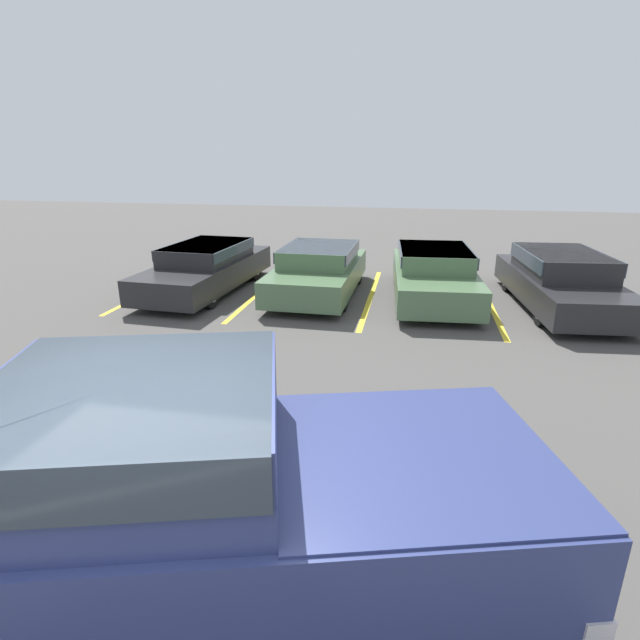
{
  "coord_description": "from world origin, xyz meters",
  "views": [
    {
      "loc": [
        1.63,
        -2.39,
        3.34
      ],
      "look_at": [
        0.33,
        4.44,
        1.0
      ],
      "focal_mm": 28.0,
      "sensor_mm": 36.0,
      "label": 1
    }
  ],
  "objects_px": {
    "parked_sedan_b": "(319,269)",
    "parked_sedan_d": "(561,278)",
    "pickup_truck": "(182,491)",
    "parked_sedan_a": "(207,266)",
    "parked_sedan_c": "(433,272)"
  },
  "relations": [
    {
      "from": "pickup_truck",
      "to": "parked_sedan_c",
      "type": "distance_m",
      "value": 9.18
    },
    {
      "from": "pickup_truck",
      "to": "parked_sedan_c",
      "type": "bearing_deg",
      "value": 60.98
    },
    {
      "from": "parked_sedan_b",
      "to": "parked_sedan_d",
      "type": "height_order",
      "value": "parked_sedan_d"
    },
    {
      "from": "parked_sedan_b",
      "to": "parked_sedan_c",
      "type": "relative_size",
      "value": 0.93
    },
    {
      "from": "parked_sedan_a",
      "to": "parked_sedan_b",
      "type": "relative_size",
      "value": 1.12
    },
    {
      "from": "parked_sedan_a",
      "to": "parked_sedan_c",
      "type": "distance_m",
      "value": 5.6
    },
    {
      "from": "pickup_truck",
      "to": "parked_sedan_d",
      "type": "bearing_deg",
      "value": 45.12
    },
    {
      "from": "pickup_truck",
      "to": "parked_sedan_b",
      "type": "relative_size",
      "value": 1.4
    },
    {
      "from": "parked_sedan_d",
      "to": "pickup_truck",
      "type": "bearing_deg",
      "value": -34.24
    },
    {
      "from": "parked_sedan_b",
      "to": "parked_sedan_d",
      "type": "xyz_separation_m",
      "value": [
        5.54,
        -0.06,
        0.03
      ]
    },
    {
      "from": "pickup_truck",
      "to": "parked_sedan_a",
      "type": "relative_size",
      "value": 1.26
    },
    {
      "from": "parked_sedan_c",
      "to": "parked_sedan_d",
      "type": "height_order",
      "value": "parked_sedan_d"
    },
    {
      "from": "parked_sedan_a",
      "to": "parked_sedan_d",
      "type": "distance_m",
      "value": 8.38
    },
    {
      "from": "parked_sedan_d",
      "to": "parked_sedan_c",
      "type": "bearing_deg",
      "value": -98.31
    },
    {
      "from": "parked_sedan_a",
      "to": "parked_sedan_d",
      "type": "relative_size",
      "value": 1.01
    }
  ]
}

